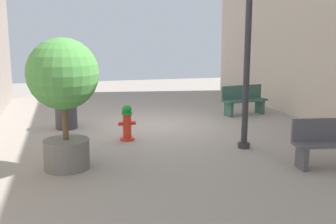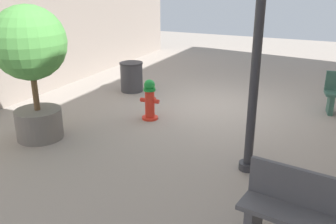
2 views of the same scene
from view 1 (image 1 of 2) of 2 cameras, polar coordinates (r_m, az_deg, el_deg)
ground_plane at (r=11.41m, az=-1.74°, el=-1.89°), size 23.40×23.40×0.00m
fire_hydrant at (r=9.75m, az=-5.94°, el=-1.48°), size 0.43×0.41×0.89m
bench_near at (r=13.05m, az=10.84°, el=1.73°), size 1.56×0.69×0.95m
bench_far at (r=8.36m, az=22.44°, el=-4.10°), size 1.57×0.67×0.95m
planter_tree at (r=7.67m, az=-14.83°, el=3.56°), size 1.34×1.34×2.51m
street_lamp at (r=8.95m, az=11.41°, el=9.90°), size 0.36×0.36×3.87m
trash_bin at (r=11.30m, az=-14.46°, el=-0.29°), size 0.63×0.63×0.80m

